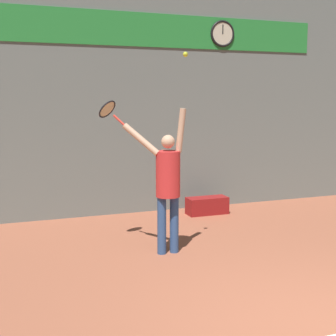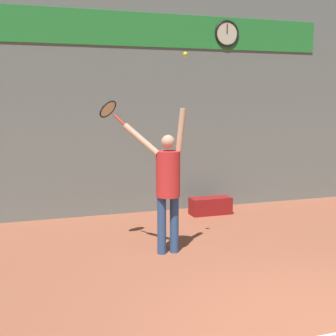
{
  "view_description": "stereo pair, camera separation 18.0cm",
  "coord_description": "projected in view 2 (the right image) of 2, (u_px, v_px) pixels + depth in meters",
  "views": [
    {
      "loc": [
        -3.04,
        -3.34,
        2.25
      ],
      "look_at": [
        -0.75,
        2.89,
        1.27
      ],
      "focal_mm": 50.0,
      "sensor_mm": 36.0,
      "label": 1
    },
    {
      "loc": [
        -2.87,
        -3.4,
        2.25
      ],
      "look_at": [
        -0.75,
        2.89,
        1.27
      ],
      "focal_mm": 50.0,
      "sensor_mm": 36.0,
      "label": 2
    }
  ],
  "objects": [
    {
      "name": "equipment_bag",
      "position": [
        210.0,
        206.0,
        9.18
      ],
      "size": [
        0.81,
        0.33,
        0.33
      ],
      "color": "maroon",
      "rests_on": "ground_plane"
    },
    {
      "name": "tennis_player",
      "position": [
        167.0,
        181.0,
        6.73
      ],
      "size": [
        0.87,
        0.55,
        2.12
      ],
      "color": "#2D4C7F",
      "rests_on": "ground_plane"
    },
    {
      "name": "scoreboard_clock",
      "position": [
        227.0,
        33.0,
        9.39
      ],
      "size": [
        0.53,
        0.05,
        0.53
      ],
      "color": "beige"
    },
    {
      "name": "tennis_racket",
      "position": [
        109.0,
        110.0,
        6.85
      ],
      "size": [
        0.4,
        0.43,
        0.37
      ],
      "color": "red"
    },
    {
      "name": "tennis_ball",
      "position": [
        185.0,
        54.0,
        6.43
      ],
      "size": [
        0.07,
        0.07,
        0.07
      ],
      "color": "#CCDB2D"
    },
    {
      "name": "sponsor_banner",
      "position": [
        163.0,
        31.0,
        8.99
      ],
      "size": [
        6.8,
        0.02,
        0.63
      ],
      "color": "#288C38"
    },
    {
      "name": "back_wall",
      "position": [
        162.0,
        86.0,
        9.2
      ],
      "size": [
        18.0,
        0.1,
        5.0
      ],
      "color": "slate",
      "rests_on": "ground_plane"
    }
  ]
}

